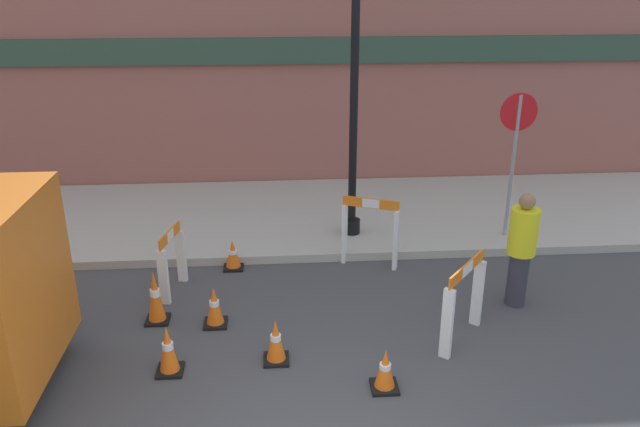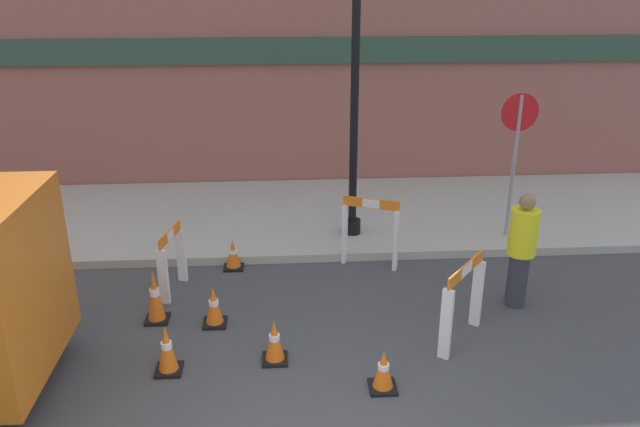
# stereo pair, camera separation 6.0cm
# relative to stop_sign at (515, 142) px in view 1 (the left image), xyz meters

# --- Properties ---
(sidewalk_slab) EXTENTS (18.00, 3.70, 0.14)m
(sidewalk_slab) POSITION_rel_stop_sign_xyz_m (-3.60, 1.28, -1.66)
(sidewalk_slab) COLOR #ADA89E
(sidewalk_slab) RESTS_ON ground_plane
(storefront_facade) EXTENTS (18.00, 0.22, 5.50)m
(storefront_facade) POSITION_rel_stop_sign_xyz_m (-3.60, 3.20, 1.03)
(storefront_facade) COLOR #93564C
(storefront_facade) RESTS_ON ground_plane
(stop_sign) EXTENTS (0.60, 0.06, 2.37)m
(stop_sign) POSITION_rel_stop_sign_xyz_m (0.00, 0.00, 0.00)
(stop_sign) COLOR gray
(stop_sign) RESTS_ON sidewalk_slab
(barricade_0) EXTENTS (0.85, 0.45, 1.10)m
(barricade_0) POSITION_rel_stop_sign_xyz_m (-2.40, -0.72, -1.13)
(barricade_0) COLOR white
(barricade_0) RESTS_ON ground_plane
(barricade_1) EXTENTS (0.29, 0.74, 0.95)m
(barricade_1) POSITION_rel_stop_sign_xyz_m (-5.29, -1.36, -1.22)
(barricade_1) COLOR white
(barricade_1) RESTS_ON ground_plane
(barricade_2) EXTENTS (0.72, 0.83, 1.06)m
(barricade_2) POSITION_rel_stop_sign_xyz_m (-1.58, -2.87, -1.14)
(barricade_2) COLOR white
(barricade_2) RESTS_ON ground_plane
(traffic_cone_0) EXTENTS (0.30, 0.30, 0.49)m
(traffic_cone_0) POSITION_rel_stop_sign_xyz_m (-2.68, -3.75, -1.49)
(traffic_cone_0) COLOR black
(traffic_cone_0) RESTS_ON ground_plane
(traffic_cone_1) EXTENTS (0.30, 0.30, 0.55)m
(traffic_cone_1) POSITION_rel_stop_sign_xyz_m (-3.86, -3.15, -1.46)
(traffic_cone_1) COLOR black
(traffic_cone_1) RESTS_ON ground_plane
(traffic_cone_2) EXTENTS (0.30, 0.30, 0.60)m
(traffic_cone_2) POSITION_rel_stop_sign_xyz_m (-5.07, -3.27, -1.43)
(traffic_cone_2) COLOR black
(traffic_cone_2) RESTS_ON ground_plane
(traffic_cone_3) EXTENTS (0.30, 0.30, 0.73)m
(traffic_cone_3) POSITION_rel_stop_sign_xyz_m (-5.40, -2.15, -1.37)
(traffic_cone_3) COLOR black
(traffic_cone_3) RESTS_ON ground_plane
(traffic_cone_4) EXTENTS (0.30, 0.30, 0.47)m
(traffic_cone_4) POSITION_rel_stop_sign_xyz_m (-4.49, -0.67, -1.50)
(traffic_cone_4) COLOR black
(traffic_cone_4) RESTS_ON ground_plane
(traffic_cone_5) EXTENTS (0.30, 0.30, 0.55)m
(traffic_cone_5) POSITION_rel_stop_sign_xyz_m (-4.63, -2.29, -1.46)
(traffic_cone_5) COLOR black
(traffic_cone_5) RESTS_ON ground_plane
(person_worker) EXTENTS (0.44, 0.44, 1.61)m
(person_worker) POSITION_rel_stop_sign_xyz_m (-0.58, -2.04, -0.87)
(person_worker) COLOR #33333D
(person_worker) RESTS_ON ground_plane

